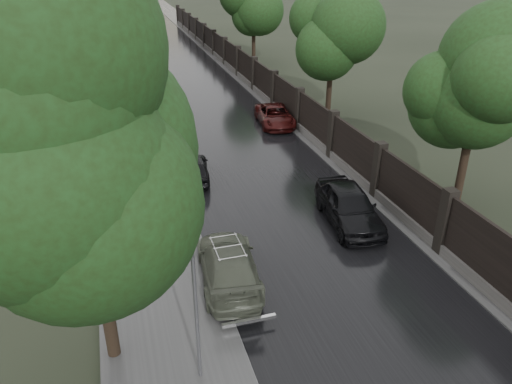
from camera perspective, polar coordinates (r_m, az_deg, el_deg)
name	(u,v)px	position (r m, az deg, el deg)	size (l,w,h in m)	color
ground	(405,376)	(15.15, 16.66, -19.45)	(800.00, 800.00, 0.00)	black
fence_right	(248,73)	(43.09, -0.97, 13.50)	(0.45, 75.72, 2.70)	#383533
tree_left_near	(80,148)	(12.19, -19.46, 4.75)	(5.44, 5.44, 9.16)	black
tree_left_far	(83,30)	(38.81, -19.20, 17.06)	(4.25, 4.25, 7.39)	black
tree_right_a	(476,100)	(22.50, 23.87, 9.59)	(4.08, 4.08, 7.01)	black
tree_right_b	(332,43)	(34.09, 8.71, 16.53)	(4.08, 4.08, 7.01)	black
tree_right_c	(254,11)	(50.81, -0.28, 19.97)	(4.08, 4.08, 7.01)	black
lamp_post	(195,301)	(12.78, -6.93, -12.22)	(0.25, 0.12, 5.11)	#59595E
traffic_light	(147,84)	(34.50, -12.35, 12.01)	(0.16, 0.32, 4.00)	#59595E
volga_sedan	(228,265)	(17.45, -3.18, -8.28)	(1.94, 4.77, 1.39)	#404537
hatchback_left	(193,168)	(25.11, -7.17, 2.76)	(1.50, 3.72, 1.27)	black
car_right_near	(349,206)	(21.27, 10.58, -1.53)	(1.91, 4.74, 1.61)	black
car_right_far	(275,116)	(32.93, 2.17, 8.71)	(2.08, 4.51, 1.25)	black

